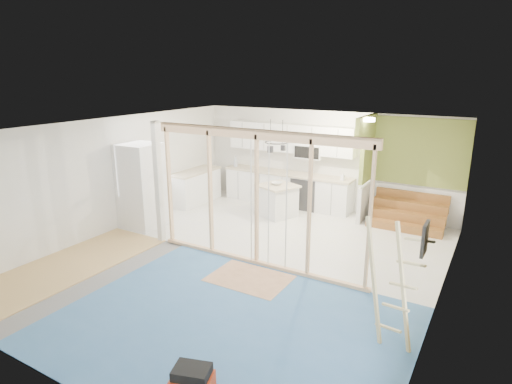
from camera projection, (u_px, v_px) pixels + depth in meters
The scene contains 16 objects.
room at pixel (243, 197), 7.99m from camera, with size 7.01×8.01×2.61m.
floor_overlays at pixel (248, 260), 8.36m from camera, with size 7.00×8.00×0.03m.
stud_frame at pixel (232, 181), 8.03m from camera, with size 4.66×0.14×2.60m.
base_cabinets at pixel (258, 188), 11.79m from camera, with size 4.45×2.24×0.93m.
upper_cabinets at pixel (292, 139), 11.43m from camera, with size 3.60×0.41×0.85m.
green_partition at pixel (398, 186), 10.13m from camera, with size 2.25×1.51×2.60m.
pot_rack at pixel (276, 145), 9.52m from camera, with size 0.52×0.52×0.72m.
sheathing_panel at pixel (416, 288), 4.64m from camera, with size 0.02×4.00×2.60m, color tan.
electrical_panel at pixel (425, 239), 5.07m from camera, with size 0.04×0.30×0.40m, color #3D3D42.
ceiling_light at pixel (368, 120), 9.47m from camera, with size 0.32×0.32×0.08m, color #FFEABF.
fridge at pixel (142, 186), 9.94m from camera, with size 0.88×0.85×2.00m.
island at pixel (278, 201), 10.80m from camera, with size 1.12×1.12×0.84m.
bowl at pixel (277, 183), 10.70m from camera, with size 0.27×0.27×0.07m, color silver.
soap_bottle_a at pixel (236, 161), 12.25m from camera, with size 0.12×0.12×0.32m, color #ABB2BE.
soap_bottle_b at pixel (343, 176), 10.73m from camera, with size 0.09×0.09×0.20m, color white.
ladder at pixel (392, 285), 5.58m from camera, with size 0.90×0.21×1.72m.
Camera 1 is at (4.09, -6.49, 3.56)m, focal length 30.00 mm.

